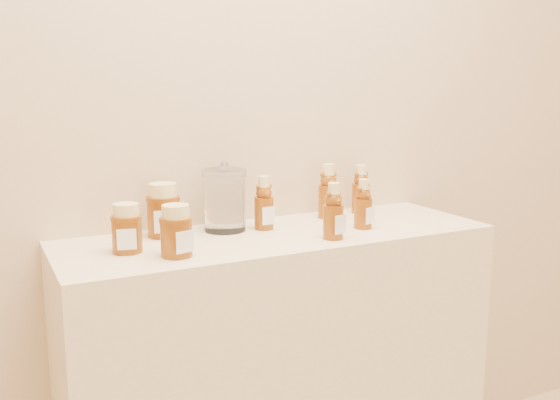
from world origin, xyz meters
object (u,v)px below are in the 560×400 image
display_table (279,384)px  honey_jar_left (127,228)px  bear_bottle_back_left (264,199)px  bear_bottle_front_left (333,207)px  glass_canister (225,197)px

display_table → honey_jar_left: 0.66m
bear_bottle_back_left → bear_bottle_front_left: bearing=-59.4°
bear_bottle_back_left → display_table: bearing=-80.5°
bear_bottle_front_left → honey_jar_left: bear_bottle_front_left is taller
bear_bottle_back_left → honey_jar_left: 0.41m
display_table → honey_jar_left: (-0.42, -0.00, 0.51)m
bear_bottle_back_left → glass_canister: 0.11m
bear_bottle_front_left → honey_jar_left: bearing=156.0°
bear_bottle_front_left → honey_jar_left: (-0.52, 0.11, -0.02)m
bear_bottle_back_left → honey_jar_left: (-0.40, -0.07, -0.03)m
bear_bottle_front_left → display_table: bearing=120.1°
bear_bottle_front_left → honey_jar_left: 0.53m
bear_bottle_back_left → bear_bottle_front_left: size_ratio=1.00×
glass_canister → display_table: bearing=-39.5°
display_table → bear_bottle_front_left: size_ratio=7.04×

